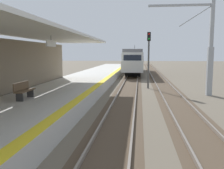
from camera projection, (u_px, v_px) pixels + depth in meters
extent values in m
cube|color=#B7B5AD|center=(61.00, 94.00, 16.91)|extent=(5.00, 80.00, 0.90)
cube|color=yellow|center=(93.00, 88.00, 16.60)|extent=(0.50, 80.00, 0.01)
cube|color=silver|center=(28.00, 31.00, 12.04)|extent=(4.40, 24.00, 0.16)
cube|color=white|center=(51.00, 43.00, 14.04)|extent=(0.08, 1.40, 0.36)
cylinder|color=#333333|center=(51.00, 38.00, 14.00)|extent=(0.03, 0.03, 0.27)
cube|color=#4C3D2D|center=(128.00, 93.00, 20.42)|extent=(2.34, 120.00, 0.01)
cube|color=slate|center=(119.00, 92.00, 20.49)|extent=(0.08, 120.00, 0.15)
cube|color=slate|center=(136.00, 92.00, 20.33)|extent=(0.08, 120.00, 0.15)
cube|color=#4C3D2D|center=(169.00, 93.00, 20.04)|extent=(2.34, 120.00, 0.01)
cube|color=slate|center=(160.00, 92.00, 20.11)|extent=(0.08, 120.00, 0.15)
cube|color=slate|center=(178.00, 93.00, 19.95)|extent=(0.08, 120.00, 0.15)
cube|color=silver|center=(134.00, 61.00, 40.96)|extent=(2.90, 18.00, 2.70)
cube|color=slate|center=(134.00, 51.00, 40.76)|extent=(2.67, 18.00, 0.44)
cube|color=black|center=(132.00, 60.00, 32.01)|extent=(2.32, 0.06, 1.21)
cube|color=silver|center=(132.00, 67.00, 31.35)|extent=(2.78, 1.60, 1.49)
cube|color=black|center=(143.00, 58.00, 40.74)|extent=(0.04, 15.84, 0.86)
cylinder|color=#333333|center=(135.00, 48.00, 44.22)|extent=(0.06, 0.06, 0.90)
cube|color=black|center=(133.00, 74.00, 35.40)|extent=(2.17, 2.20, 0.72)
cube|color=black|center=(135.00, 69.00, 46.94)|extent=(2.17, 2.20, 0.72)
cylinder|color=#4C4C4C|center=(148.00, 65.00, 22.72)|extent=(0.16, 0.16, 4.40)
cube|color=black|center=(149.00, 37.00, 22.40)|extent=(0.32, 0.24, 0.80)
sphere|color=red|center=(149.00, 34.00, 22.23)|extent=(0.16, 0.16, 0.16)
sphere|color=green|center=(149.00, 39.00, 22.29)|extent=(0.16, 0.16, 0.16)
cube|color=#9EA3A8|center=(210.00, 71.00, 18.96)|extent=(0.40, 0.40, 3.75)
cube|color=#9EA3A8|center=(212.00, 22.00, 18.49)|extent=(0.28, 0.28, 3.75)
cube|color=#9EA3A8|center=(180.00, 5.00, 18.60)|extent=(4.80, 0.16, 0.16)
cylinder|color=#9EA3A8|center=(196.00, 16.00, 18.56)|extent=(2.47, 0.07, 1.60)
cube|color=brown|center=(25.00, 91.00, 12.62)|extent=(0.44, 1.60, 0.06)
cube|color=brown|center=(21.00, 86.00, 12.62)|extent=(0.06, 1.60, 0.40)
cube|color=#333333|center=(20.00, 97.00, 12.06)|extent=(0.36, 0.08, 0.44)
cube|color=#333333|center=(30.00, 93.00, 13.24)|extent=(0.36, 0.08, 0.44)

